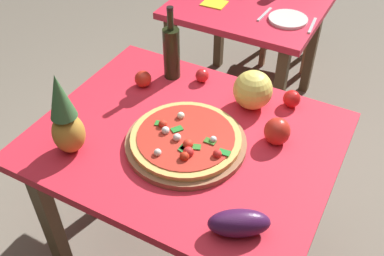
{
  "coord_description": "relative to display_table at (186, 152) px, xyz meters",
  "views": [
    {
      "loc": [
        0.63,
        -1.11,
        1.95
      ],
      "look_at": [
        0.03,
        0.0,
        0.82
      ],
      "focal_mm": 40.76,
      "sensor_mm": 36.0,
      "label": 1
    }
  ],
  "objects": [
    {
      "name": "napkin_folded",
      "position": [
        -0.41,
        1.1,
        0.1
      ],
      "size": [
        0.14,
        0.13,
        0.01
      ],
      "primitive_type": "cube",
      "rotation": [
        0.0,
        0.0,
        0.04
      ],
      "color": "yellow",
      "rests_on": "background_table"
    },
    {
      "name": "display_table",
      "position": [
        0.0,
        0.0,
        0.0
      ],
      "size": [
        1.17,
        0.94,
        0.77
      ],
      "color": "brown",
      "rests_on": "ground_plane"
    },
    {
      "name": "wine_bottle",
      "position": [
        -0.25,
        0.33,
        0.22
      ],
      "size": [
        0.08,
        0.08,
        0.35
      ],
      "color": "black",
      "rests_on": "display_table"
    },
    {
      "name": "bell_pepper",
      "position": [
        0.33,
        0.14,
        0.15
      ],
      "size": [
        0.1,
        0.1,
        0.11
      ],
      "primitive_type": "ellipsoid",
      "color": "red",
      "rests_on": "display_table"
    },
    {
      "name": "ground_plane",
      "position": [
        0.0,
        0.0,
        -0.68
      ],
      "size": [
        10.0,
        10.0,
        0.0
      ],
      "primitive_type": "plane",
      "color": "gray"
    },
    {
      "name": "dinner_plate",
      "position": [
        0.05,
        1.11,
        0.1
      ],
      "size": [
        0.22,
        0.22,
        0.02
      ],
      "primitive_type": "cylinder",
      "color": "white",
      "rests_on": "background_table"
    },
    {
      "name": "background_table",
      "position": [
        -0.23,
        1.24,
        -0.03
      ],
      "size": [
        0.88,
        0.81,
        0.77
      ],
      "color": "brown",
      "rests_on": "ground_plane"
    },
    {
      "name": "tomato_near_board",
      "position": [
        0.31,
        0.38,
        0.13
      ],
      "size": [
        0.07,
        0.07,
        0.07
      ],
      "primitive_type": "sphere",
      "color": "red",
      "rests_on": "display_table"
    },
    {
      "name": "pizza",
      "position": [
        0.03,
        -0.05,
        0.13
      ],
      "size": [
        0.43,
        0.43,
        0.06
      ],
      "color": "#E6B25B",
      "rests_on": "pizza_board"
    },
    {
      "name": "tomato_at_corner",
      "position": [
        -0.11,
        0.36,
        0.13
      ],
      "size": [
        0.06,
        0.06,
        0.06
      ],
      "primitive_type": "sphere",
      "color": "red",
      "rests_on": "display_table"
    },
    {
      "name": "pineapple_left",
      "position": [
        -0.35,
        -0.27,
        0.25
      ],
      "size": [
        0.12,
        0.12,
        0.35
      ],
      "color": "#B78832",
      "rests_on": "display_table"
    },
    {
      "name": "pizza_board",
      "position": [
        0.03,
        -0.05,
        0.11
      ],
      "size": [
        0.47,
        0.47,
        0.02
      ],
      "primitive_type": "cylinder",
      "color": "#915E40",
      "rests_on": "display_table"
    },
    {
      "name": "eggplant",
      "position": [
        0.37,
        -0.32,
        0.14
      ],
      "size": [
        0.22,
        0.18,
        0.09
      ],
      "primitive_type": "ellipsoid",
      "rotation": [
        0.0,
        0.0,
        0.52
      ],
      "color": "#3F1742",
      "rests_on": "display_table"
    },
    {
      "name": "melon",
      "position": [
        0.16,
        0.3,
        0.18
      ],
      "size": [
        0.17,
        0.17,
        0.17
      ],
      "primitive_type": "sphere",
      "color": "#EBD860",
      "rests_on": "display_table"
    },
    {
      "name": "dining_chair",
      "position": [
        -0.13,
        1.87,
        -0.19
      ],
      "size": [
        0.45,
        0.45,
        0.85
      ],
      "rotation": [
        0.0,
        0.0,
        3.27
      ],
      "color": "#915E40",
      "rests_on": "ground_plane"
    },
    {
      "name": "tomato_by_bottle",
      "position": [
        -0.33,
        0.2,
        0.13
      ],
      "size": [
        0.08,
        0.08,
        0.08
      ],
      "primitive_type": "sphere",
      "color": "red",
      "rests_on": "display_table"
    },
    {
      "name": "knife_utensil",
      "position": [
        0.19,
        1.11,
        0.1
      ],
      "size": [
        0.03,
        0.18,
        0.01
      ],
      "primitive_type": "cube",
      "rotation": [
        0.0,
        0.0,
        0.09
      ],
      "color": "silver",
      "rests_on": "background_table"
    },
    {
      "name": "fork_utensil",
      "position": [
        -0.09,
        1.11,
        0.1
      ],
      "size": [
        0.03,
        0.18,
        0.01
      ],
      "primitive_type": "cube",
      "rotation": [
        0.0,
        0.0,
        -0.05
      ],
      "color": "silver",
      "rests_on": "background_table"
    }
  ]
}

